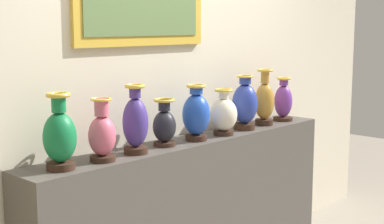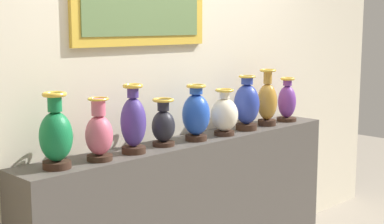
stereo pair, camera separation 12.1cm
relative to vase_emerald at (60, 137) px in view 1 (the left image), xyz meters
name	(u,v)px [view 1 (the left image)]	position (x,y,z in m)	size (l,w,h in m)	color
display_shelf	(192,212)	(1.02, 0.03, -0.66)	(2.50, 0.32, 0.98)	#4C4742
back_wall	(167,61)	(1.02, 0.25, 0.33)	(4.97, 0.14, 2.94)	beige
vase_emerald	(60,137)	(0.00, 0.00, 0.00)	(0.17, 0.17, 0.40)	#382319
vase_rose	(102,135)	(0.26, -0.01, -0.03)	(0.15, 0.15, 0.35)	#382319
vase_indigo	(135,123)	(0.51, -0.01, 0.01)	(0.15, 0.15, 0.40)	#382319
vase_onyx	(164,125)	(0.76, 0.02, -0.04)	(0.14, 0.14, 0.29)	#382319
vase_sapphire	(196,115)	(1.02, -0.01, 0.00)	(0.18, 0.18, 0.36)	#382319
vase_ivory	(224,114)	(1.28, -0.02, -0.03)	(0.19, 0.19, 0.31)	#382319
vase_cobalt	(245,105)	(1.54, 0.00, 0.01)	(0.18, 0.18, 0.39)	#382319
vase_ochre	(264,101)	(1.78, 0.00, 0.00)	(0.15, 0.15, 0.42)	#382319
vase_violet	(283,101)	(2.04, 0.01, -0.02)	(0.15, 0.15, 0.34)	#382319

